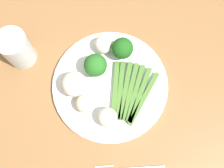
{
  "coord_description": "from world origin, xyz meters",
  "views": [
    {
      "loc": [
        -0.27,
        0.0,
        1.44
      ],
      "look_at": [
        -0.08,
        -0.02,
        0.77
      ],
      "focal_mm": 44.64,
      "sensor_mm": 36.0,
      "label": 1
    }
  ],
  "objects_px": {
    "plate": "(112,85)",
    "cauliflower_near_center": "(87,104)",
    "dining_table": "(104,71)",
    "cauliflower_mid": "(110,117)",
    "broccoli_back": "(124,49)",
    "cauliflower_back_right": "(76,84)",
    "asparagus_bundle": "(132,92)",
    "water_glass": "(19,49)",
    "cauliflower_left": "(105,44)",
    "broccoli_front": "(97,65)"
  },
  "relations": [
    {
      "from": "asparagus_bundle",
      "to": "cauliflower_back_right",
      "type": "bearing_deg",
      "value": 97.97
    },
    {
      "from": "plate",
      "to": "broccoli_front",
      "type": "bearing_deg",
      "value": 37.23
    },
    {
      "from": "plate",
      "to": "cauliflower_left",
      "type": "relative_size",
      "value": 6.26
    },
    {
      "from": "cauliflower_back_right",
      "to": "cauliflower_left",
      "type": "distance_m",
      "value": 0.13
    },
    {
      "from": "asparagus_bundle",
      "to": "water_glass",
      "type": "bearing_deg",
      "value": 83.86
    },
    {
      "from": "dining_table",
      "to": "cauliflower_back_right",
      "type": "xyz_separation_m",
      "value": [
        -0.08,
        0.07,
        0.15
      ]
    },
    {
      "from": "cauliflower_back_right",
      "to": "plate",
      "type": "bearing_deg",
      "value": -91.47
    },
    {
      "from": "asparagus_bundle",
      "to": "water_glass",
      "type": "relative_size",
      "value": 1.6
    },
    {
      "from": "dining_table",
      "to": "cauliflower_back_right",
      "type": "relative_size",
      "value": 18.32
    },
    {
      "from": "broccoli_front",
      "to": "dining_table",
      "type": "bearing_deg",
      "value": -23.23
    },
    {
      "from": "dining_table",
      "to": "cauliflower_back_right",
      "type": "bearing_deg",
      "value": 136.88
    },
    {
      "from": "plate",
      "to": "asparagus_bundle",
      "type": "bearing_deg",
      "value": -119.93
    },
    {
      "from": "cauliflower_back_right",
      "to": "cauliflower_left",
      "type": "relative_size",
      "value": 1.35
    },
    {
      "from": "plate",
      "to": "cauliflower_near_center",
      "type": "height_order",
      "value": "cauliflower_near_center"
    },
    {
      "from": "cauliflower_left",
      "to": "broccoli_front",
      "type": "bearing_deg",
      "value": 157.55
    },
    {
      "from": "cauliflower_near_center",
      "to": "cauliflower_left",
      "type": "distance_m",
      "value": 0.16
    },
    {
      "from": "plate",
      "to": "water_glass",
      "type": "xyz_separation_m",
      "value": [
        0.11,
        0.22,
        0.04
      ]
    },
    {
      "from": "water_glass",
      "to": "cauliflower_left",
      "type": "bearing_deg",
      "value": -91.13
    },
    {
      "from": "plate",
      "to": "cauliflower_back_right",
      "type": "xyz_separation_m",
      "value": [
        0.0,
        0.09,
        0.04
      ]
    },
    {
      "from": "broccoli_front",
      "to": "cauliflower_back_right",
      "type": "distance_m",
      "value": 0.07
    },
    {
      "from": "broccoli_front",
      "to": "cauliflower_back_right",
      "type": "height_order",
      "value": "broccoli_front"
    },
    {
      "from": "asparagus_bundle",
      "to": "cauliflower_left",
      "type": "height_order",
      "value": "cauliflower_left"
    },
    {
      "from": "cauliflower_left",
      "to": "water_glass",
      "type": "height_order",
      "value": "water_glass"
    },
    {
      "from": "cauliflower_back_right",
      "to": "water_glass",
      "type": "height_order",
      "value": "water_glass"
    },
    {
      "from": "broccoli_back",
      "to": "plate",
      "type": "bearing_deg",
      "value": 153.18
    },
    {
      "from": "water_glass",
      "to": "cauliflower_near_center",
      "type": "bearing_deg",
      "value": -134.6
    },
    {
      "from": "dining_table",
      "to": "cauliflower_near_center",
      "type": "bearing_deg",
      "value": 158.09
    },
    {
      "from": "water_glass",
      "to": "broccoli_back",
      "type": "bearing_deg",
      "value": -96.34
    },
    {
      "from": "asparagus_bundle",
      "to": "cauliflower_mid",
      "type": "xyz_separation_m",
      "value": [
        -0.06,
        0.06,
        0.02
      ]
    },
    {
      "from": "dining_table",
      "to": "asparagus_bundle",
      "type": "bearing_deg",
      "value": -149.79
    },
    {
      "from": "broccoli_back",
      "to": "cauliflower_mid",
      "type": "xyz_separation_m",
      "value": [
        -0.16,
        0.05,
        -0.01
      ]
    },
    {
      "from": "broccoli_front",
      "to": "broccoli_back",
      "type": "bearing_deg",
      "value": -63.1
    },
    {
      "from": "dining_table",
      "to": "cauliflower_mid",
      "type": "bearing_deg",
      "value": -179.48
    },
    {
      "from": "broccoli_back",
      "to": "cauliflower_back_right",
      "type": "xyz_separation_m",
      "value": [
        -0.07,
        0.13,
        -0.01
      ]
    },
    {
      "from": "cauliflower_mid",
      "to": "plate",
      "type": "bearing_deg",
      "value": -9.06
    },
    {
      "from": "plate",
      "to": "asparagus_bundle",
      "type": "xyz_separation_m",
      "value": [
        -0.03,
        -0.05,
        0.01
      ]
    },
    {
      "from": "dining_table",
      "to": "cauliflower_mid",
      "type": "xyz_separation_m",
      "value": [
        -0.16,
        -0.0,
        0.14
      ]
    },
    {
      "from": "dining_table",
      "to": "cauliflower_near_center",
      "type": "height_order",
      "value": "cauliflower_near_center"
    },
    {
      "from": "plate",
      "to": "cauliflower_mid",
      "type": "xyz_separation_m",
      "value": [
        -0.09,
        0.01,
        0.03
      ]
    },
    {
      "from": "dining_table",
      "to": "water_glass",
      "type": "bearing_deg",
      "value": 82.63
    },
    {
      "from": "cauliflower_back_right",
      "to": "broccoli_back",
      "type": "bearing_deg",
      "value": -59.35
    },
    {
      "from": "broccoli_front",
      "to": "water_glass",
      "type": "xyz_separation_m",
      "value": [
        0.06,
        0.19,
        -0.0
      ]
    },
    {
      "from": "broccoli_back",
      "to": "cauliflower_mid",
      "type": "relative_size",
      "value": 1.38
    },
    {
      "from": "asparagus_bundle",
      "to": "plate",
      "type": "bearing_deg",
      "value": 80.31
    },
    {
      "from": "cauliflower_mid",
      "to": "water_glass",
      "type": "relative_size",
      "value": 0.46
    },
    {
      "from": "broccoli_back",
      "to": "cauliflower_mid",
      "type": "height_order",
      "value": "broccoli_back"
    },
    {
      "from": "cauliflower_near_center",
      "to": "cauliflower_back_right",
      "type": "relative_size",
      "value": 0.72
    },
    {
      "from": "broccoli_back",
      "to": "cauliflower_back_right",
      "type": "bearing_deg",
      "value": 120.65
    },
    {
      "from": "dining_table",
      "to": "cauliflower_left",
      "type": "distance_m",
      "value": 0.14
    },
    {
      "from": "cauliflower_mid",
      "to": "cauliflower_back_right",
      "type": "bearing_deg",
      "value": 40.06
    }
  ]
}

